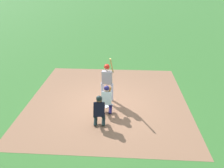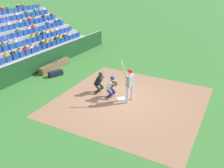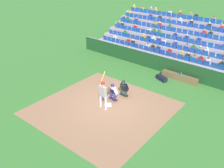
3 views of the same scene
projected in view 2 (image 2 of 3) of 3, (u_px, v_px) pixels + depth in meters
ground_plane at (121, 99)px, 13.37m from camera, size 160.00×160.00×0.00m
infield_dirt_patch at (130, 101)px, 13.14m from camera, size 7.67×7.66×0.01m
home_plate_marker at (121, 99)px, 13.36m from camera, size 0.62×0.62×0.02m
batter_at_plate at (130, 81)px, 12.69m from camera, size 0.62×0.59×2.28m
catcher_crouching at (111, 86)px, 13.26m from camera, size 0.46×0.71×1.28m
home_plate_umpire at (99, 81)px, 13.82m from camera, size 0.48×0.50×1.27m
dugout_wall at (30, 67)px, 16.10m from camera, size 17.37×0.24×1.29m
dugout_bench at (55, 66)px, 17.38m from camera, size 2.81×0.40×0.44m
water_bottle_on_bench at (56, 61)px, 17.29m from camera, size 0.07×0.07×0.27m
equipment_duffel_bag at (56, 73)px, 16.22m from camera, size 1.01×0.68×0.33m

